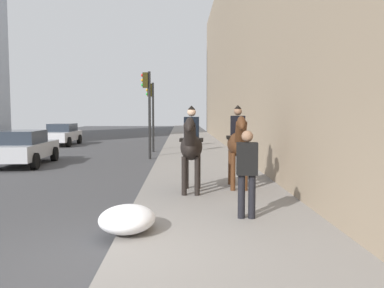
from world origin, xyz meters
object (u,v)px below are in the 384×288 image
(mounted_horse_near, at_px, (191,145))
(traffic_light_far_curb, at_px, (151,106))
(traffic_light_near_curb, at_px, (148,101))
(pedestrian_greeting, at_px, (247,168))
(car_mid_lane, at_px, (62,134))
(mounted_horse_far, at_px, (238,143))
(car_near_lane, at_px, (22,147))

(mounted_horse_near, relative_size, traffic_light_far_curb, 0.59)
(traffic_light_near_curb, distance_m, traffic_light_far_curb, 3.50)
(mounted_horse_near, height_order, pedestrian_greeting, mounted_horse_near)
(pedestrian_greeting, bearing_deg, traffic_light_far_curb, 16.71)
(car_mid_lane, relative_size, traffic_light_far_curb, 1.16)
(pedestrian_greeting, xyz_separation_m, traffic_light_near_curb, (11.08, 2.81, 1.61))
(mounted_horse_near, xyz_separation_m, mounted_horse_far, (0.59, -1.28, 0.02))
(mounted_horse_near, height_order, traffic_light_far_curb, traffic_light_far_curb)
(mounted_horse_far, xyz_separation_m, traffic_light_far_curb, (11.42, 3.17, 1.20))
(pedestrian_greeting, height_order, car_mid_lane, pedestrian_greeting)
(pedestrian_greeting, distance_m, car_near_lane, 11.87)
(car_mid_lane, bearing_deg, traffic_light_near_curb, 37.58)
(traffic_light_near_curb, bearing_deg, mounted_horse_near, -168.01)
(traffic_light_far_curb, bearing_deg, car_near_lane, 138.96)
(car_near_lane, xyz_separation_m, traffic_light_near_curb, (2.12, -4.98, 1.96))
(car_near_lane, height_order, car_mid_lane, same)
(mounted_horse_near, relative_size, traffic_light_near_curb, 0.55)
(mounted_horse_near, height_order, car_mid_lane, mounted_horse_near)
(mounted_horse_near, relative_size, car_near_lane, 0.50)
(mounted_horse_far, xyz_separation_m, car_mid_lane, (16.11, 9.46, -0.60))
(pedestrian_greeting, distance_m, traffic_light_near_curb, 11.54)
(mounted_horse_far, distance_m, pedestrian_greeting, 3.18)
(car_near_lane, distance_m, traffic_light_far_curb, 7.67)
(pedestrian_greeting, distance_m, car_mid_lane, 21.35)
(mounted_horse_near, distance_m, pedestrian_greeting, 2.77)
(car_near_lane, bearing_deg, traffic_light_far_curb, -43.31)
(traffic_light_near_curb, bearing_deg, pedestrian_greeting, -165.77)
(mounted_horse_near, xyz_separation_m, car_near_lane, (6.38, 6.79, -0.58))
(pedestrian_greeting, distance_m, traffic_light_far_curb, 14.93)
(mounted_horse_near, distance_m, car_near_lane, 9.33)
(pedestrian_greeting, relative_size, car_mid_lane, 0.39)
(traffic_light_near_curb, bearing_deg, car_mid_lane, 37.90)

